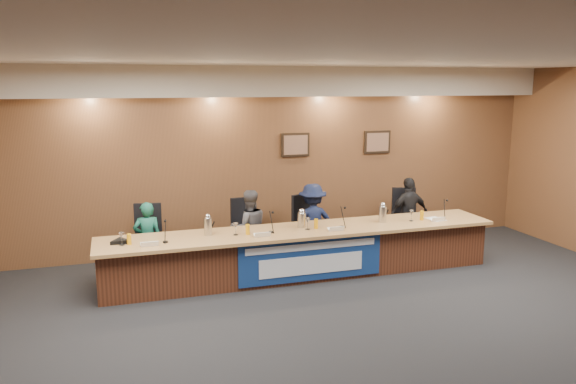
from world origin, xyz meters
name	(u,v)px	position (x,y,z in m)	size (l,w,h in m)	color
floor	(370,342)	(0.00, 0.00, 0.00)	(10.00, 10.00, 0.00)	black
ceiling	(378,56)	(0.00, 0.00, 3.20)	(10.00, 8.00, 0.04)	silver
wall_back	(273,160)	(0.00, 4.00, 1.60)	(10.00, 0.04, 3.20)	brown
soffit	(277,82)	(0.00, 3.75, 2.95)	(10.00, 0.50, 0.50)	beige
dais_body	(302,253)	(0.00, 2.40, 0.35)	(6.00, 0.80, 0.70)	#492315
dais_top	(304,231)	(0.00, 2.35, 0.72)	(6.10, 0.95, 0.05)	#A97945
banner	(311,259)	(0.00, 1.99, 0.38)	(2.20, 0.02, 0.65)	navy
banner_text_upper	(312,247)	(0.00, 1.97, 0.58)	(2.00, 0.01, 0.10)	silver
banner_text_lower	(312,265)	(0.00, 1.97, 0.30)	(1.60, 0.01, 0.28)	silver
wall_photo_left	(295,145)	(0.40, 3.97, 1.85)	(0.52, 0.04, 0.42)	black
wall_photo_right	(377,142)	(2.00, 3.97, 1.85)	(0.52, 0.04, 0.42)	black
panelist_a	(148,239)	(-2.26, 3.09, 0.58)	(0.42, 0.28, 1.16)	#175A47
panelist_b	(249,228)	(-0.67, 3.09, 0.63)	(0.61, 0.48, 1.26)	#4A494D
panelist_c	(312,222)	(0.41, 3.09, 0.65)	(0.84, 0.48, 1.30)	#0F1633
panelist_d	(409,214)	(2.22, 3.09, 0.65)	(0.77, 0.32, 1.31)	black
office_chair_a	(148,244)	(-2.26, 3.19, 0.48)	(0.48, 0.48, 0.08)	black
office_chair_b	(248,236)	(-0.67, 3.19, 0.48)	(0.48, 0.48, 0.08)	black
office_chair_c	(310,230)	(0.41, 3.19, 0.48)	(0.48, 0.48, 0.08)	black
office_chair_d	(406,223)	(2.22, 3.19, 0.48)	(0.48, 0.48, 0.08)	black
nameplate_a	(150,244)	(-2.29, 2.09, 0.80)	(0.24, 0.06, 0.09)	white
microphone_a	(165,242)	(-2.07, 2.22, 0.76)	(0.07, 0.07, 0.02)	black
juice_glass_a	(129,239)	(-2.55, 2.28, 0.82)	(0.06, 0.06, 0.15)	orange
water_glass_a	(122,239)	(-2.65, 2.26, 0.84)	(0.08, 0.08, 0.18)	silver
nameplate_b	(263,234)	(-0.71, 2.09, 0.80)	(0.24, 0.06, 0.09)	white
microphone_b	(271,232)	(-0.53, 2.29, 0.76)	(0.07, 0.07, 0.02)	black
juice_glass_b	(248,230)	(-0.88, 2.29, 0.82)	(0.06, 0.06, 0.15)	orange
water_glass_b	(236,229)	(-1.06, 2.31, 0.84)	(0.08, 0.08, 0.18)	silver
nameplate_c	(337,228)	(0.43, 2.07, 0.80)	(0.24, 0.06, 0.09)	white
microphone_c	(342,227)	(0.59, 2.26, 0.76)	(0.07, 0.07, 0.02)	black
juice_glass_c	(316,224)	(0.19, 2.32, 0.82)	(0.06, 0.06, 0.15)	orange
water_glass_c	(308,224)	(0.04, 2.29, 0.84)	(0.08, 0.08, 0.18)	silver
nameplate_d	(439,219)	(2.21, 2.14, 0.80)	(0.24, 0.06, 0.09)	white
microphone_d	(443,218)	(2.37, 2.27, 0.76)	(0.07, 0.07, 0.02)	black
juice_glass_d	(422,215)	(2.01, 2.31, 0.82)	(0.06, 0.06, 0.15)	orange
water_glass_d	(411,216)	(1.81, 2.30, 0.84)	(0.08, 0.08, 0.18)	silver
carafe_left	(208,227)	(-1.44, 2.43, 0.88)	(0.12, 0.12, 0.26)	silver
carafe_mid	(302,220)	(0.01, 2.45, 0.86)	(0.13, 0.13, 0.22)	silver
carafe_right	(383,214)	(1.33, 2.37, 0.88)	(0.12, 0.12, 0.26)	silver
speakerphone	(120,241)	(-2.67, 2.39, 0.78)	(0.32, 0.32, 0.05)	black
paper_stack	(436,219)	(2.25, 2.29, 0.75)	(0.22, 0.30, 0.01)	white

